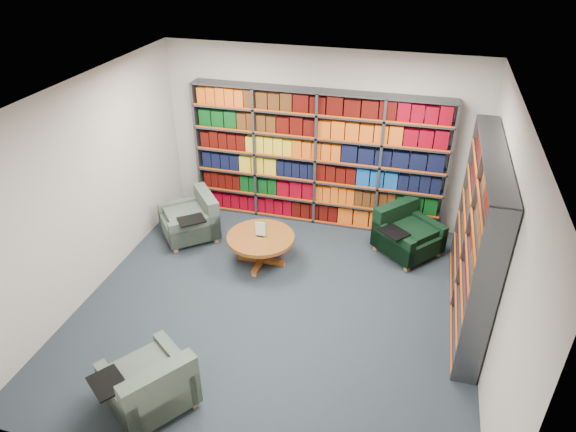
% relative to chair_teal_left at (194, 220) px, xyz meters
% --- Properties ---
extents(room_shell, '(5.02, 5.02, 2.82)m').
position_rel_chair_teal_left_xyz_m(room_shell, '(1.74, -1.33, 1.11)').
color(room_shell, black).
rests_on(room_shell, ground).
extents(bookshelf_back, '(4.00, 0.28, 2.20)m').
position_rel_chair_teal_left_xyz_m(bookshelf_back, '(1.74, 1.01, 0.81)').
color(bookshelf_back, '#47494F').
rests_on(bookshelf_back, ground).
extents(bookshelf_right, '(0.28, 2.50, 2.20)m').
position_rel_chair_teal_left_xyz_m(bookshelf_right, '(4.08, -0.73, 0.81)').
color(bookshelf_right, '#47494F').
rests_on(bookshelf_right, ground).
extents(chair_teal_left, '(1.11, 1.11, 0.72)m').
position_rel_chair_teal_left_xyz_m(chair_teal_left, '(0.00, 0.00, 0.00)').
color(chair_teal_left, '#0E3540').
rests_on(chair_teal_left, ground).
extents(chair_green_right, '(1.11, 1.11, 0.72)m').
position_rel_chair_teal_left_xyz_m(chair_green_right, '(3.24, 0.44, 0.00)').
color(chair_green_right, black).
rests_on(chair_green_right, ground).
extents(chair_teal_front, '(1.10, 1.10, 0.72)m').
position_rel_chair_teal_left_xyz_m(chair_teal_front, '(0.96, -3.18, -0.00)').
color(chair_teal_front, '#0E3540').
rests_on(chair_teal_front, ground).
extents(coffee_table, '(0.98, 0.98, 0.69)m').
position_rel_chair_teal_left_xyz_m(coffee_table, '(1.25, -0.42, 0.08)').
color(coffee_table, brown).
rests_on(coffee_table, ground).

